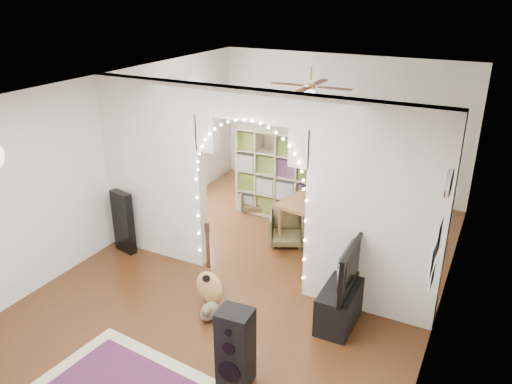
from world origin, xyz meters
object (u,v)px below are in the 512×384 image
at_px(floor_speaker, 235,347).
at_px(dining_table, 320,210).
at_px(bookcase, 279,174).
at_px(dining_chair_left, 254,199).
at_px(acoustic_guitar, 209,275).
at_px(media_console, 342,301).
at_px(dining_chair_right, 287,229).

distance_m(floor_speaker, dining_table, 3.10).
distance_m(bookcase, dining_table, 1.40).
distance_m(bookcase, dining_chair_left, 0.76).
xyz_separation_m(acoustic_guitar, media_console, (1.63, 0.49, -0.19)).
bearing_deg(dining_chair_left, floor_speaker, -89.34).
bearing_deg(dining_chair_right, bookcase, 97.35).
bearing_deg(dining_table, floor_speaker, -74.82).
height_order(floor_speaker, media_console, floor_speaker).
xyz_separation_m(floor_speaker, dining_chair_right, (-0.77, 3.05, -0.18)).
bearing_deg(bookcase, acoustic_guitar, -82.83).
distance_m(floor_speaker, dining_chair_right, 3.15).
bearing_deg(media_console, dining_table, 119.43).
height_order(acoustic_guitar, dining_table, acoustic_guitar).
relative_size(dining_table, dining_chair_right, 2.32).
bearing_deg(floor_speaker, bookcase, 104.70).
bearing_deg(media_console, floor_speaker, -113.30).
distance_m(floor_speaker, bookcase, 4.19).
height_order(dining_table, dining_chair_left, dining_table).
bearing_deg(dining_table, acoustic_guitar, -99.55).
bearing_deg(dining_chair_right, dining_chair_left, 114.68).
distance_m(acoustic_guitar, floor_speaker, 1.45).
distance_m(dining_table, dining_chair_left, 1.87).
distance_m(media_console, dining_chair_right, 2.06).
bearing_deg(acoustic_guitar, floor_speaker, -71.43).
bearing_deg(dining_chair_left, acoustic_guitar, -97.90).
height_order(floor_speaker, dining_table, floor_speaker).
relative_size(bookcase, dining_chair_left, 3.39).
distance_m(acoustic_guitar, bookcase, 2.93).
bearing_deg(dining_chair_left, dining_chair_right, -64.76).
xyz_separation_m(media_console, bookcase, (-1.98, 2.40, 0.55)).
xyz_separation_m(dining_table, dining_chair_right, (-0.53, -0.04, -0.42)).
bearing_deg(media_console, dining_chair_right, 132.74).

